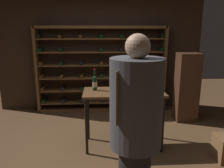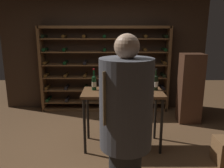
% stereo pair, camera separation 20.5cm
% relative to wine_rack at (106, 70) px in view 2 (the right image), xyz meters
% --- Properties ---
extents(ground_plane, '(10.37, 10.37, 0.00)m').
position_rel_wine_rack_xyz_m(ground_plane, '(-0.03, -1.98, -0.98)').
color(ground_plane, brown).
extents(back_wall, '(4.79, 0.10, 2.71)m').
position_rel_wine_rack_xyz_m(back_wall, '(-0.03, 0.21, 0.37)').
color(back_wall, '#3D2B1E').
rests_on(back_wall, ground).
extents(wine_rack, '(2.97, 0.32, 1.97)m').
position_rel_wine_rack_xyz_m(wine_rack, '(0.00, 0.00, 0.00)').
color(wine_rack, brown).
rests_on(wine_rack, ground).
extents(tasting_table, '(1.28, 0.60, 0.94)m').
position_rel_wine_rack_xyz_m(tasting_table, '(0.34, -1.73, -0.15)').
color(tasting_table, brown).
rests_on(tasting_table, ground).
extents(person_guest_khaki, '(0.50, 0.50, 1.86)m').
position_rel_wine_rack_xyz_m(person_guest_khaki, '(0.30, -3.16, 0.04)').
color(person_guest_khaki, '#272727').
rests_on(person_guest_khaki, ground).
extents(display_cabinet, '(0.44, 0.36, 1.43)m').
position_rel_wine_rack_xyz_m(display_cabinet, '(1.77, -0.71, -0.26)').
color(display_cabinet, '#4C2D1E').
rests_on(display_cabinet, ground).
extents(wine_bottle_green_slim, '(0.08, 0.08, 0.35)m').
position_rel_wine_rack_xyz_m(wine_bottle_green_slim, '(-0.12, -1.64, 0.08)').
color(wine_bottle_green_slim, black).
rests_on(wine_bottle_green_slim, tasting_table).
extents(wine_bottle_gold_foil, '(0.08, 0.08, 0.35)m').
position_rel_wine_rack_xyz_m(wine_bottle_gold_foil, '(0.87, -1.65, 0.09)').
color(wine_bottle_gold_foil, black).
rests_on(wine_bottle_gold_foil, tasting_table).
extents(wine_glass_stemmed_right, '(0.08, 0.08, 0.15)m').
position_rel_wine_rack_xyz_m(wine_glass_stemmed_right, '(0.33, -1.86, 0.07)').
color(wine_glass_stemmed_right, silver).
rests_on(wine_glass_stemmed_right, tasting_table).
extents(wine_glass_stemmed_left, '(0.09, 0.09, 0.14)m').
position_rel_wine_rack_xyz_m(wine_glass_stemmed_left, '(0.19, -1.72, 0.06)').
color(wine_glass_stemmed_left, silver).
rests_on(wine_glass_stemmed_left, tasting_table).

